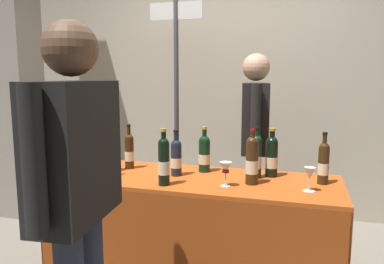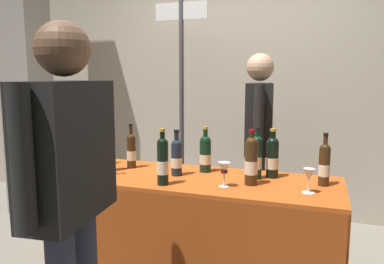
% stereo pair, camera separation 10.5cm
% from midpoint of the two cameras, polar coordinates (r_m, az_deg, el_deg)
% --- Properties ---
extents(back_partition, '(6.97, 0.12, 3.13)m').
position_cam_midpoint_polar(back_partition, '(3.95, 5.93, 10.59)').
color(back_partition, '#B2A893').
rests_on(back_partition, ground_plane).
extents(concrete_pillar, '(0.37, 0.37, 3.42)m').
position_cam_midpoint_polar(concrete_pillar, '(4.18, -26.07, 11.64)').
color(concrete_pillar, gray).
rests_on(concrete_pillar, ground_plane).
extents(tasting_table, '(1.89, 0.65, 0.76)m').
position_cam_midpoint_polar(tasting_table, '(2.54, -1.21, -12.10)').
color(tasting_table, '#B74C19').
rests_on(tasting_table, ground_plane).
extents(featured_wine_bottle, '(0.07, 0.07, 0.35)m').
position_cam_midpoint_polar(featured_wine_bottle, '(2.27, -5.64, -4.38)').
color(featured_wine_bottle, black).
rests_on(featured_wine_bottle, tasting_table).
extents(display_bottle_0, '(0.07, 0.07, 0.32)m').
position_cam_midpoint_polar(display_bottle_0, '(2.72, -10.64, -2.82)').
color(display_bottle_0, '#38230F').
rests_on(display_bottle_0, tasting_table).
extents(display_bottle_1, '(0.08, 0.08, 0.31)m').
position_cam_midpoint_polar(display_bottle_1, '(2.58, 0.72, -3.22)').
color(display_bottle_1, black).
rests_on(display_bottle_1, tasting_table).
extents(display_bottle_2, '(0.07, 0.07, 0.31)m').
position_cam_midpoint_polar(display_bottle_2, '(2.48, -3.63, -3.77)').
color(display_bottle_2, '#192333').
rests_on(display_bottle_2, tasting_table).
extents(display_bottle_3, '(0.08, 0.08, 0.33)m').
position_cam_midpoint_polar(display_bottle_3, '(2.65, -14.18, -2.87)').
color(display_bottle_3, '#192333').
rests_on(display_bottle_3, tasting_table).
extents(display_bottle_4, '(0.07, 0.07, 0.34)m').
position_cam_midpoint_polar(display_bottle_4, '(2.44, 8.59, -3.63)').
color(display_bottle_4, black).
rests_on(display_bottle_4, tasting_table).
extents(display_bottle_5, '(0.08, 0.08, 0.34)m').
position_cam_midpoint_polar(display_bottle_5, '(2.30, 7.85, -4.23)').
color(display_bottle_5, '#38230F').
rests_on(display_bottle_5, tasting_table).
extents(display_bottle_6, '(0.07, 0.07, 0.32)m').
position_cam_midpoint_polar(display_bottle_6, '(2.41, 18.25, -4.43)').
color(display_bottle_6, '#38230F').
rests_on(display_bottle_6, tasting_table).
extents(display_bottle_7, '(0.08, 0.08, 0.32)m').
position_cam_midpoint_polar(display_bottle_7, '(2.50, 10.87, -3.57)').
color(display_bottle_7, black).
rests_on(display_bottle_7, tasting_table).
extents(display_bottle_8, '(0.07, 0.07, 0.36)m').
position_cam_midpoint_polar(display_bottle_8, '(2.85, -15.40, -2.03)').
color(display_bottle_8, black).
rests_on(display_bottle_8, tasting_table).
extents(wine_glass_near_vendor, '(0.07, 0.07, 0.15)m').
position_cam_midpoint_polar(wine_glass_near_vendor, '(2.24, 3.81, -5.60)').
color(wine_glass_near_vendor, silver).
rests_on(wine_glass_near_vendor, tasting_table).
extents(wine_glass_mid, '(0.07, 0.07, 0.14)m').
position_cam_midpoint_polar(wine_glass_mid, '(2.23, 16.23, -6.24)').
color(wine_glass_mid, silver).
rests_on(wine_glass_mid, tasting_table).
extents(flower_vase, '(0.09, 0.08, 0.38)m').
position_cam_midpoint_polar(flower_vase, '(2.52, -15.59, -4.11)').
color(flower_vase, tan).
rests_on(flower_vase, tasting_table).
extents(vendor_presenter, '(0.26, 0.56, 1.60)m').
position_cam_midpoint_polar(vendor_presenter, '(3.10, 8.55, -0.21)').
color(vendor_presenter, '#2D3347').
rests_on(vendor_presenter, ground_plane).
extents(taster_foreground_right, '(0.26, 0.64, 1.64)m').
position_cam_midpoint_polar(taster_foreground_right, '(1.66, -19.00, -6.76)').
color(taster_foreground_right, '#2D3347').
rests_on(taster_foreground_right, ground_plane).
extents(booth_signpost, '(0.49, 0.04, 2.10)m').
position_cam_midpoint_polar(booth_signpost, '(3.44, -3.27, 5.87)').
color(booth_signpost, '#47474C').
rests_on(booth_signpost, ground_plane).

